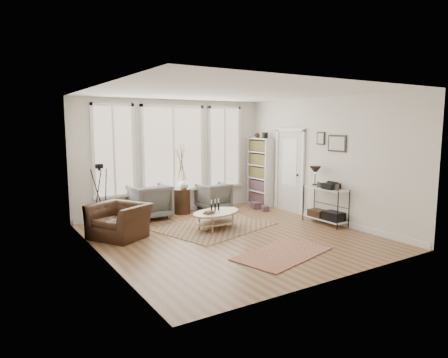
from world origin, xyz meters
TOP-DOWN VIEW (x-y plane):
  - room at (0.02, 0.03)m, footprint 5.50×5.54m
  - bay_window at (0.00, 2.71)m, footprint 4.14×0.12m
  - door at (2.57, 1.15)m, footprint 0.09×1.06m
  - bookcase at (2.44, 2.23)m, footprint 0.31×0.85m
  - low_shelf at (2.38, -0.30)m, footprint 0.38×1.08m
  - wall_art at (2.58, -0.27)m, footprint 0.04×0.88m
  - rug_main at (0.10, 0.82)m, footprint 2.78×2.38m
  - rug_runner at (0.13, -1.45)m, footprint 1.98×1.42m
  - coffee_table at (0.03, 0.66)m, footprint 1.39×1.10m
  - armchair_left at (-0.83, 2.38)m, footprint 0.94×0.96m
  - armchair_right at (1.01, 2.45)m, footprint 0.83×0.85m
  - side_table at (0.09, 2.45)m, footprint 0.42×0.42m
  - vase at (0.15, 2.45)m, footprint 0.31×0.31m
  - accent_chair at (-1.97, 1.13)m, footprint 1.38×1.34m
  - tripod_camera at (-2.07, 2.09)m, footprint 0.50×0.50m
  - book_stack_near at (2.05, 1.90)m, footprint 0.29×0.33m
  - book_stack_far at (2.05, 1.49)m, footprint 0.23×0.26m

SIDE VIEW (x-z plane):
  - rug_main at x=0.10m, z-range 0.00..0.01m
  - rug_runner at x=0.13m, z-range 0.01..0.02m
  - book_stack_far at x=2.05m, z-range 0.00..0.14m
  - book_stack_near at x=2.05m, z-range 0.00..0.18m
  - coffee_table at x=0.03m, z-range 0.02..0.58m
  - accent_chair at x=-1.97m, z-range 0.00..0.69m
  - armchair_right at x=1.01m, z-range 0.00..0.72m
  - armchair_left at x=-0.83m, z-range 0.00..0.84m
  - low_shelf at x=2.38m, z-range -0.14..1.16m
  - tripod_camera at x=-2.07m, z-range -0.06..1.37m
  - vase at x=0.15m, z-range 0.64..0.90m
  - side_table at x=0.09m, z-range -0.03..1.75m
  - bookcase at x=2.44m, z-range -0.07..1.99m
  - door at x=2.57m, z-range 0.01..2.23m
  - room at x=0.02m, z-range -0.02..2.88m
  - bay_window at x=0.00m, z-range 0.49..2.73m
  - wall_art at x=2.58m, z-range 1.66..2.10m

